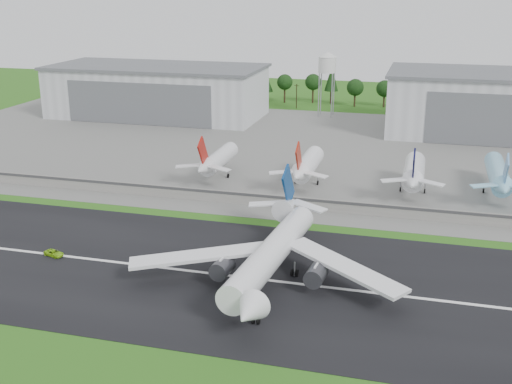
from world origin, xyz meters
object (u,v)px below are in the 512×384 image
(parked_jet_red_a, at_px, (216,160))
(parked_jet_skyblue, at_px, (499,176))
(parked_jet_red_b, at_px, (306,166))
(parked_jet_navy, at_px, (414,173))
(main_airliner, at_px, (271,260))
(ground_vehicle, at_px, (54,253))

(parked_jet_red_a, bearing_deg, parked_jet_skyblue, 3.42)
(parked_jet_red_b, bearing_deg, parked_jet_navy, 0.03)
(parked_jet_red_a, bearing_deg, main_airliner, -62.85)
(parked_jet_red_b, relative_size, parked_jet_skyblue, 0.84)
(parked_jet_red_b, height_order, parked_jet_navy, parked_jet_navy)
(ground_vehicle, distance_m, parked_jet_red_b, 80.85)
(parked_jet_red_b, distance_m, parked_jet_skyblue, 55.59)
(parked_jet_navy, distance_m, parked_jet_skyblue, 24.18)
(main_airliner, height_order, parked_jet_navy, main_airliner)
(main_airliner, xyz_separation_m, parked_jet_navy, (26.04, 67.02, 1.44))
(ground_vehicle, distance_m, parked_jet_skyblue, 123.51)
(main_airliner, relative_size, parked_jet_red_a, 1.89)
(parked_jet_red_a, bearing_deg, parked_jet_red_b, 0.08)
(parked_jet_red_a, height_order, parked_jet_red_b, parked_jet_red_b)
(parked_jet_red_a, xyz_separation_m, parked_jet_skyblue, (84.04, 5.03, 0.12))
(parked_jet_red_a, bearing_deg, parked_jet_navy, 0.06)
(parked_jet_red_a, distance_m, parked_jet_skyblue, 84.19)
(parked_jet_red_b, bearing_deg, main_airliner, -85.17)
(main_airliner, height_order, parked_jet_skyblue, main_airliner)
(main_airliner, xyz_separation_m, parked_jet_red_b, (-5.66, 67.00, 1.30))
(parked_jet_red_a, xyz_separation_m, parked_jet_navy, (60.38, 0.06, 0.37))
(parked_jet_red_b, distance_m, parked_jet_navy, 31.70)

